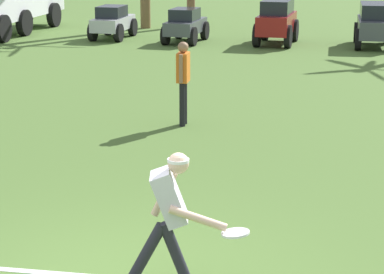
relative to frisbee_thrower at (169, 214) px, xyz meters
name	(u,v)px	position (x,y,z in m)	size (l,w,h in m)	color
frisbee_thrower	(169,214)	(0.00, 0.00, 0.00)	(1.12, 0.47, 1.43)	#23232D
frisbee_in_flight	(235,233)	(0.68, -0.03, -0.13)	(0.35, 0.35, 0.06)	white
teammate_near_sideline	(183,75)	(-1.52, 6.45, 0.14)	(0.22, 0.50, 1.56)	black
parked_car_slot_a	(113,22)	(-6.76, 17.24, -0.24)	(1.12, 2.21, 1.10)	#B7BABF
parked_car_slot_b	(185,25)	(-4.17, 16.98, -0.24)	(1.14, 2.22, 1.10)	#474C51
parked_car_slot_c	(277,21)	(-1.23, 17.29, -0.06)	(1.21, 2.37, 1.40)	maroon
parked_car_slot_d	(374,23)	(1.79, 17.46, -0.08)	(1.27, 2.45, 1.34)	#474C51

